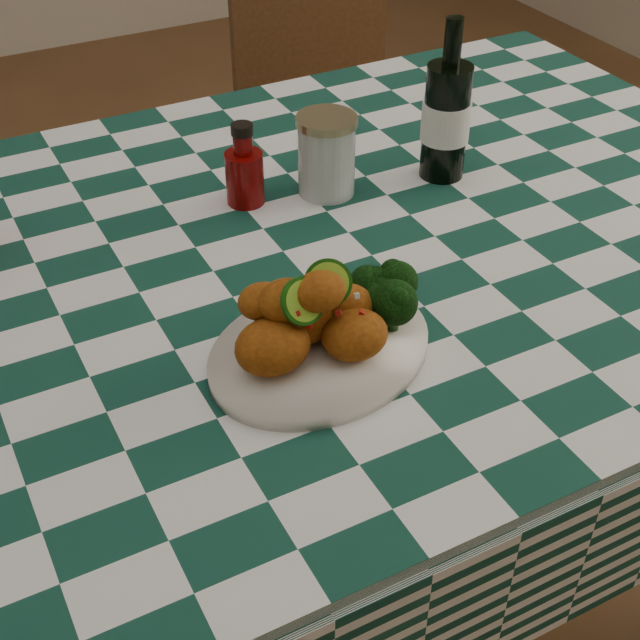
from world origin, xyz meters
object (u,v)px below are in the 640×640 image
mason_jar (327,155)px  plate (320,351)px  beer_bottle (448,100)px  wooden_chair_right (334,176)px  fried_chicken_pile (316,311)px  dining_table (289,452)px  ketchup_bottle (244,164)px

mason_jar → plate: bearing=-119.1°
beer_bottle → wooden_chair_right: (0.18, 0.67, -0.50)m
fried_chicken_pile → mason_jar: bearing=60.2°
dining_table → fried_chicken_pile: fried_chicken_pile is taller
dining_table → wooden_chair_right: wooden_chair_right is taller
dining_table → mason_jar: bearing=41.9°
wooden_chair_right → plate: bearing=-111.5°
plate → beer_bottle: (0.37, 0.30, 0.11)m
ketchup_bottle → wooden_chair_right: size_ratio=0.15×
dining_table → fried_chicken_pile: bearing=-106.2°
plate → ketchup_bottle: 0.38m
beer_bottle → dining_table: bearing=-165.5°
fried_chicken_pile → beer_bottle: beer_bottle is taller
dining_table → wooden_chair_right: size_ratio=2.01×
ketchup_bottle → beer_bottle: beer_bottle is taller
dining_table → beer_bottle: (0.31, 0.08, 0.52)m
ketchup_bottle → wooden_chair_right: 0.89m
dining_table → beer_bottle: beer_bottle is taller
mason_jar → beer_bottle: (0.18, -0.03, 0.06)m
ketchup_bottle → dining_table: bearing=-93.7°
wooden_chair_right → dining_table: bearing=-115.2°
mason_jar → wooden_chair_right: size_ratio=0.15×
plate → wooden_chair_right: (0.55, 0.97, -0.38)m
ketchup_bottle → wooden_chair_right: (0.48, 0.61, -0.44)m
ketchup_bottle → beer_bottle: bearing=-12.1°
fried_chicken_pile → ketchup_bottle: 0.37m
ketchup_bottle → wooden_chair_right: bearing=51.6°
plate → mason_jar: (0.19, 0.34, 0.05)m
fried_chicken_pile → wooden_chair_right: size_ratio=0.20×
beer_bottle → wooden_chair_right: 0.85m
plate → beer_bottle: size_ratio=1.14×
wooden_chair_right → mason_jar: bearing=-111.7°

